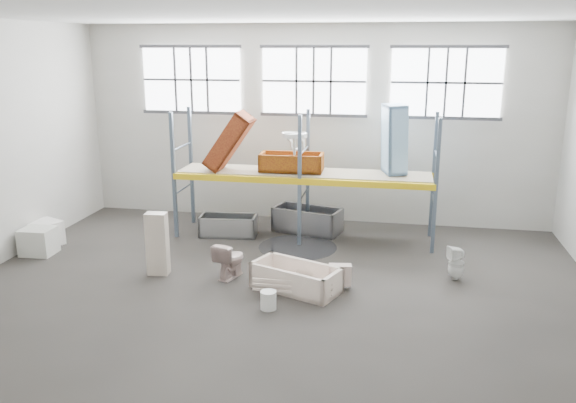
% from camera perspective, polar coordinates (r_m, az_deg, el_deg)
% --- Properties ---
extents(floor, '(12.00, 10.00, 0.10)m').
position_cam_1_polar(floor, '(11.04, -1.47, -9.29)').
color(floor, '#403C37').
rests_on(floor, ground).
extents(ceiling, '(12.00, 10.00, 0.10)m').
position_cam_1_polar(ceiling, '(10.07, -1.68, 18.17)').
color(ceiling, silver).
rests_on(ceiling, ground).
extents(wall_back, '(12.00, 0.10, 5.00)m').
position_cam_1_polar(wall_back, '(15.17, 2.53, 7.46)').
color(wall_back, '#AFACA2').
rests_on(wall_back, ground).
extents(wall_front, '(12.00, 0.10, 5.00)m').
position_cam_1_polar(wall_front, '(5.61, -12.68, -6.26)').
color(wall_front, '#B2AFA4').
rests_on(wall_front, ground).
extents(window_left, '(2.60, 0.04, 1.60)m').
position_cam_1_polar(window_left, '(15.73, -9.34, 11.58)').
color(window_left, white).
rests_on(window_left, wall_back).
extents(window_mid, '(2.60, 0.04, 1.60)m').
position_cam_1_polar(window_mid, '(14.95, 2.52, 11.59)').
color(window_mid, white).
rests_on(window_mid, wall_back).
extents(window_right, '(2.60, 0.04, 1.60)m').
position_cam_1_polar(window_right, '(14.83, 15.08, 11.07)').
color(window_right, white).
rests_on(window_right, wall_back).
extents(rack_upright_la, '(0.08, 0.08, 3.00)m').
position_cam_1_polar(rack_upright_la, '(14.06, -11.02, 2.45)').
color(rack_upright_la, slate).
rests_on(rack_upright_la, floor).
extents(rack_upright_lb, '(0.08, 0.08, 3.00)m').
position_cam_1_polar(rack_upright_lb, '(15.15, -9.37, 3.43)').
color(rack_upright_lb, slate).
rests_on(rack_upright_lb, floor).
extents(rack_upright_ma, '(0.08, 0.08, 3.00)m').
position_cam_1_polar(rack_upright_ma, '(13.25, 1.13, 1.96)').
color(rack_upright_ma, slate).
rests_on(rack_upright_ma, floor).
extents(rack_upright_mb, '(0.08, 0.08, 3.00)m').
position_cam_1_polar(rack_upright_mb, '(14.41, 1.93, 3.03)').
color(rack_upright_mb, slate).
rests_on(rack_upright_mb, floor).
extents(rack_upright_ra, '(0.08, 0.08, 3.00)m').
position_cam_1_polar(rack_upright_ra, '(13.10, 14.18, 1.35)').
color(rack_upright_ra, slate).
rests_on(rack_upright_ra, floor).
extents(rack_upright_rb, '(0.08, 0.08, 3.00)m').
position_cam_1_polar(rack_upright_rb, '(14.27, 13.93, 2.47)').
color(rack_upright_rb, slate).
rests_on(rack_upright_rb, floor).
extents(rack_beam_front, '(6.00, 0.10, 0.14)m').
position_cam_1_polar(rack_beam_front, '(13.25, 1.13, 1.96)').
color(rack_beam_front, yellow).
rests_on(rack_beam_front, floor).
extents(rack_beam_back, '(6.00, 0.10, 0.14)m').
position_cam_1_polar(rack_beam_back, '(14.41, 1.93, 3.03)').
color(rack_beam_back, yellow).
rests_on(rack_beam_back, floor).
extents(shelf_deck, '(5.90, 1.10, 0.03)m').
position_cam_1_polar(shelf_deck, '(13.81, 1.55, 2.84)').
color(shelf_deck, gray).
rests_on(shelf_deck, floor).
extents(wet_patch, '(1.80, 1.80, 0.00)m').
position_cam_1_polar(wet_patch, '(13.49, 0.96, -4.44)').
color(wet_patch, black).
rests_on(wet_patch, floor).
extents(bathtub_beige, '(1.82, 1.34, 0.48)m').
position_cam_1_polar(bathtub_beige, '(11.16, 0.77, -7.39)').
color(bathtub_beige, beige).
rests_on(bathtub_beige, floor).
extents(cistern_spare, '(0.45, 0.26, 0.40)m').
position_cam_1_polar(cistern_spare, '(11.22, 5.07, -7.10)').
color(cistern_spare, beige).
rests_on(cistern_spare, bathtub_beige).
extents(sink_in_tub, '(0.59, 0.59, 0.16)m').
position_cam_1_polar(sink_in_tub, '(11.53, 1.91, -7.08)').
color(sink_in_tub, beige).
rests_on(sink_in_tub, bathtub_beige).
extents(toilet_beige, '(0.61, 0.81, 0.74)m').
position_cam_1_polar(toilet_beige, '(11.75, -5.64, -5.62)').
color(toilet_beige, beige).
rests_on(toilet_beige, floor).
extents(cistern_tall, '(0.43, 0.30, 1.28)m').
position_cam_1_polar(cistern_tall, '(12.04, -12.55, -4.03)').
color(cistern_tall, beige).
rests_on(cistern_tall, floor).
extents(toilet_white, '(0.40, 0.39, 0.68)m').
position_cam_1_polar(toilet_white, '(12.04, 16.01, -5.77)').
color(toilet_white, white).
rests_on(toilet_white, floor).
extents(steel_tub_left, '(1.40, 0.75, 0.50)m').
position_cam_1_polar(steel_tub_left, '(14.29, -5.81, -2.34)').
color(steel_tub_left, '#B2B6BB').
rests_on(steel_tub_left, floor).
extents(steel_tub_right, '(1.77, 1.15, 0.60)m').
position_cam_1_polar(steel_tub_right, '(14.51, 1.90, -1.78)').
color(steel_tub_right, '#A6A7AE').
rests_on(steel_tub_right, floor).
extents(rust_tub_flat, '(1.49, 0.73, 0.41)m').
position_cam_1_polar(rust_tub_flat, '(13.80, 0.35, 3.85)').
color(rust_tub_flat, '#9C5D0A').
rests_on(rust_tub_flat, shelf_deck).
extents(rust_tub_tilted, '(1.18, 0.69, 1.44)m').
position_cam_1_polar(rust_tub_tilted, '(13.86, -5.72, 5.82)').
color(rust_tub_tilted, '#974018').
rests_on(rust_tub_tilted, shelf_deck).
extents(sink_on_shelf, '(0.66, 0.56, 0.52)m').
position_cam_1_polar(sink_on_shelf, '(13.37, 0.63, 4.69)').
color(sink_on_shelf, silver).
rests_on(sink_on_shelf, rust_tub_flat).
extents(blue_tub_upright, '(0.68, 0.84, 1.59)m').
position_cam_1_polar(blue_tub_upright, '(13.71, 10.28, 5.98)').
color(blue_tub_upright, '#87B4D9').
rests_on(blue_tub_upright, shelf_deck).
extents(bucket, '(0.32, 0.32, 0.33)m').
position_cam_1_polar(bucket, '(10.42, -1.92, -9.55)').
color(bucket, silver).
rests_on(bucket, floor).
extents(carton_near, '(0.71, 0.62, 0.59)m').
position_cam_1_polar(carton_near, '(14.09, -23.06, -3.56)').
color(carton_near, beige).
rests_on(carton_near, floor).
extents(carton_far, '(0.88, 0.88, 0.56)m').
position_cam_1_polar(carton_far, '(14.66, -22.60, -2.89)').
color(carton_far, white).
rests_on(carton_far, floor).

